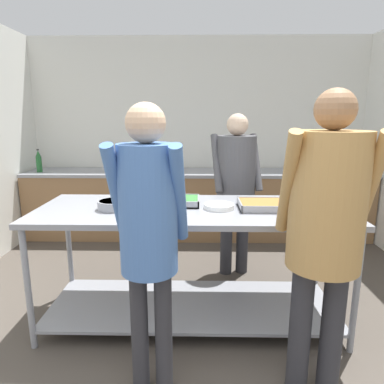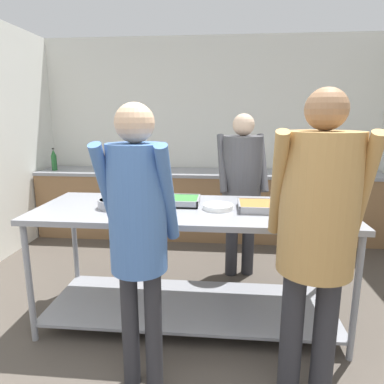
% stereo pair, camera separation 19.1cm
% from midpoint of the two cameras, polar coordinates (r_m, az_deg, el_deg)
% --- Properties ---
extents(wall_rear, '(4.68, 0.06, 2.65)m').
position_cam_midpoint_polar(wall_rear, '(4.87, -0.19, 9.24)').
color(wall_rear, silver).
rests_on(wall_rear, ground_plane).
extents(back_counter, '(4.52, 0.65, 0.89)m').
position_cam_midpoint_polar(back_counter, '(4.64, -0.30, -1.94)').
color(back_counter, olive).
rests_on(back_counter, ground_plane).
extents(serving_counter, '(2.33, 0.86, 0.93)m').
position_cam_midpoint_polar(serving_counter, '(2.68, -2.11, -8.93)').
color(serving_counter, gray).
rests_on(serving_counter, ground_plane).
extents(sauce_pan, '(0.37, 0.23, 0.07)m').
position_cam_midpoint_polar(sauce_pan, '(2.62, -14.98, -2.03)').
color(sauce_pan, gray).
rests_on(sauce_pan, serving_counter).
extents(serving_tray_roast, '(0.42, 0.27, 0.05)m').
position_cam_midpoint_polar(serving_tray_roast, '(2.68, -5.29, -1.56)').
color(serving_tray_roast, gray).
rests_on(serving_tray_roast, serving_counter).
extents(plate_stack, '(0.23, 0.23, 0.04)m').
position_cam_midpoint_polar(plate_stack, '(2.55, 2.43, -2.42)').
color(plate_stack, white).
rests_on(plate_stack, serving_counter).
extents(serving_tray_vegetables, '(0.41, 0.30, 0.05)m').
position_cam_midpoint_polar(serving_tray_vegetables, '(2.60, 10.28, -2.20)').
color(serving_tray_vegetables, gray).
rests_on(serving_tray_vegetables, serving_counter).
extents(guest_serving_left, '(0.43, 0.34, 1.68)m').
position_cam_midpoint_polar(guest_serving_left, '(1.89, -10.17, -4.87)').
color(guest_serving_left, '#2D2D33').
rests_on(guest_serving_left, ground_plane).
extents(guest_serving_right, '(0.51, 0.39, 1.75)m').
position_cam_midpoint_polar(guest_serving_right, '(1.93, 18.79, -4.22)').
color(guest_serving_right, '#2D2D33').
rests_on(guest_serving_right, ground_plane).
extents(cook_behind_counter, '(0.52, 0.39, 1.63)m').
position_cam_midpoint_polar(cook_behind_counter, '(3.41, 5.76, 2.21)').
color(cook_behind_counter, '#2D2D33').
rests_on(cook_behind_counter, ground_plane).
extents(water_bottle, '(0.07, 0.07, 0.30)m').
position_cam_midpoint_polar(water_bottle, '(4.95, -25.19, 4.61)').
color(water_bottle, '#23602D').
rests_on(water_bottle, back_counter).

